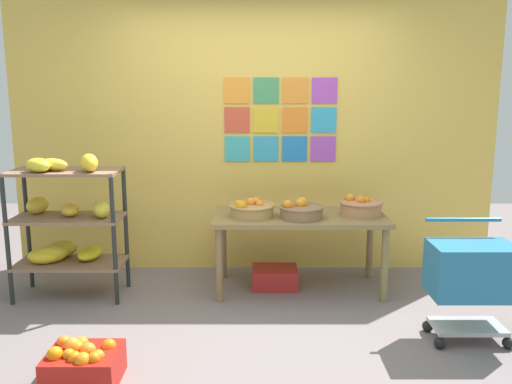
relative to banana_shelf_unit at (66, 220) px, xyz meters
The scene contains 10 objects.
ground 1.89m from the banana_shelf_unit, 27.36° to the right, with size 9.05×9.05×0.00m, color slate.
back_wall_with_art 1.86m from the banana_shelf_unit, 25.24° to the left, with size 4.56×0.07×2.62m.
banana_shelf_unit is the anchor object (origin of this frame).
display_table 1.97m from the banana_shelf_unit, ahead, with size 1.48×0.70×0.67m.
fruit_basket_centre 1.56m from the banana_shelf_unit, ahead, with size 0.39×0.39×0.16m.
fruit_basket_back_left 1.97m from the banana_shelf_unit, ahead, with size 0.38×0.38×0.17m.
fruit_basket_left 2.50m from the banana_shelf_unit, ahead, with size 0.37×0.37×0.17m.
produce_crate_under_table 1.86m from the banana_shelf_unit, ahead, with size 0.40×0.31×0.18m, color red.
orange_crate_foreground 1.59m from the banana_shelf_unit, 68.18° to the right, with size 0.43×0.36×0.26m.
shopping_cart 3.19m from the banana_shelf_unit, 15.13° to the right, with size 0.56×0.41×0.83m.
Camera 1 is at (0.02, -3.53, 1.74)m, focal length 37.65 mm.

